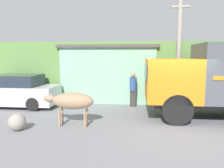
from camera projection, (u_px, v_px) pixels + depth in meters
name	position (u px, v px, depth m)	size (l,w,h in m)	color
ground_plane	(178.00, 124.00, 8.47)	(60.00, 60.00, 0.00)	gray
hillside_embankment	(160.00, 70.00, 14.66)	(32.00, 6.41, 3.39)	#608C47
building_backdrop	(109.00, 73.00, 12.96)	(5.53, 2.70, 3.22)	#8CC69E
brown_cow	(72.00, 101.00, 8.14)	(1.92, 0.63, 1.28)	#9E7F60
parked_suv	(15.00, 91.00, 11.26)	(4.42, 1.80, 1.66)	silver
pedestrian_on_hill	(133.00, 88.00, 11.27)	(0.38, 0.38, 1.76)	#38332D
utility_pole	(179.00, 49.00, 11.05)	(0.90, 0.22, 5.72)	#9E998E
roadside_rock	(17.00, 122.00, 7.71)	(0.62, 0.62, 0.62)	gray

